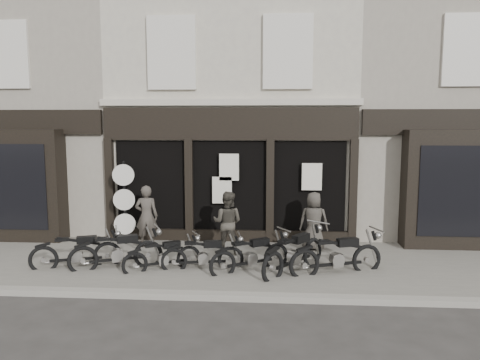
# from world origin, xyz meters

# --- Properties ---
(ground_plane) EXTENTS (90.00, 90.00, 0.00)m
(ground_plane) POSITION_xyz_m (0.00, 0.00, 0.00)
(ground_plane) COLOR #2D2B28
(ground_plane) RESTS_ON ground
(pavement) EXTENTS (30.00, 4.20, 0.12)m
(pavement) POSITION_xyz_m (0.00, 0.90, 0.06)
(pavement) COLOR #615D56
(pavement) RESTS_ON ground_plane
(kerb) EXTENTS (30.00, 0.25, 0.13)m
(kerb) POSITION_xyz_m (0.00, -1.25, 0.07)
(kerb) COLOR gray
(kerb) RESTS_ON ground_plane
(central_building) EXTENTS (7.30, 6.22, 8.34)m
(central_building) POSITION_xyz_m (0.00, 5.95, 4.08)
(central_building) COLOR #BBB5A0
(central_building) RESTS_ON ground
(neighbour_left) EXTENTS (5.60, 6.73, 8.34)m
(neighbour_left) POSITION_xyz_m (-6.35, 5.90, 4.04)
(neighbour_left) COLOR gray
(neighbour_left) RESTS_ON ground
(neighbour_right) EXTENTS (5.60, 6.73, 8.34)m
(neighbour_right) POSITION_xyz_m (6.35, 5.90, 4.04)
(neighbour_right) COLOR gray
(neighbour_right) RESTS_ON ground
(motorcycle_0) EXTENTS (2.02, 0.96, 1.01)m
(motorcycle_0) POSITION_xyz_m (-3.37, 0.29, 0.40)
(motorcycle_0) COLOR black
(motorcycle_0) RESTS_ON ground
(motorcycle_1) EXTENTS (2.05, 1.14, 1.05)m
(motorcycle_1) POSITION_xyz_m (-2.41, 0.31, 0.42)
(motorcycle_1) COLOR black
(motorcycle_1) RESTS_ON ground
(motorcycle_2) EXTENTS (1.71, 1.11, 0.90)m
(motorcycle_2) POSITION_xyz_m (-1.30, 0.25, 0.36)
(motorcycle_2) COLOR black
(motorcycle_2) RESTS_ON ground
(motorcycle_3) EXTENTS (1.93, 0.65, 0.93)m
(motorcycle_3) POSITION_xyz_m (-0.38, 0.35, 0.37)
(motorcycle_3) COLOR black
(motorcycle_3) RESTS_ON ground
(motorcycle_4) EXTENTS (1.85, 1.33, 0.99)m
(motorcycle_4) POSITION_xyz_m (0.73, 0.32, 0.39)
(motorcycle_4) COLOR black
(motorcycle_4) RESTS_ON ground
(motorcycle_5) EXTENTS (1.63, 1.96, 1.10)m
(motorcycle_5) POSITION_xyz_m (1.73, 0.36, 0.44)
(motorcycle_5) COLOR black
(motorcycle_5) RESTS_ON ground
(motorcycle_6) EXTENTS (2.18, 1.04, 1.08)m
(motorcycle_6) POSITION_xyz_m (2.69, 0.25, 0.43)
(motorcycle_6) COLOR black
(motorcycle_6) RESTS_ON ground
(man_left) EXTENTS (0.65, 0.45, 1.69)m
(man_left) POSITION_xyz_m (-2.19, 2.11, 0.97)
(man_left) COLOR #403B35
(man_left) RESTS_ON pavement
(man_centre) EXTENTS (0.89, 0.76, 1.62)m
(man_centre) POSITION_xyz_m (0.06, 1.66, 0.93)
(man_centre) COLOR #3A362F
(man_centre) RESTS_ON pavement
(man_right) EXTENTS (0.82, 0.59, 1.56)m
(man_right) POSITION_xyz_m (2.31, 2.09, 0.90)
(man_right) COLOR #38342F
(man_right) RESTS_ON pavement
(advert_sign_post) EXTENTS (0.58, 0.38, 2.43)m
(advert_sign_post) POSITION_xyz_m (-2.87, 2.37, 1.18)
(advert_sign_post) COLOR black
(advert_sign_post) RESTS_ON ground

